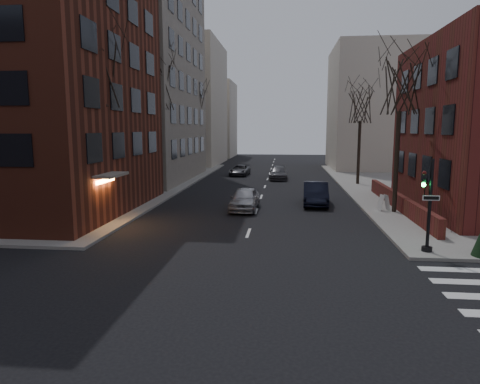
{
  "coord_description": "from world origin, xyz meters",
  "views": [
    {
      "loc": [
        1.85,
        -9.64,
        5.41
      ],
      "look_at": [
        -0.55,
        13.06,
        2.0
      ],
      "focal_mm": 32.0,
      "sensor_mm": 36.0,
      "label": 1
    }
  ],
  "objects_px": {
    "streetlamp_far": "(203,138)",
    "car_lane_gray": "(278,173)",
    "tree_left_c": "(194,105)",
    "parked_sedan": "(316,194)",
    "tree_left_b": "(158,86)",
    "sandwich_board": "(384,202)",
    "car_lane_silver": "(245,199)",
    "tree_right_a": "(401,85)",
    "streetlamp_near": "(152,144)",
    "tree_left_a": "(95,73)",
    "traffic_signal": "(428,211)",
    "tree_right_b": "(361,105)",
    "car_lane_far": "(240,170)"
  },
  "relations": [
    {
      "from": "streetlamp_near",
      "to": "tree_left_a",
      "type": "bearing_deg",
      "value": -94.29
    },
    {
      "from": "tree_left_a",
      "to": "tree_left_b",
      "type": "xyz_separation_m",
      "value": [
        0.0,
        12.0,
        0.44
      ]
    },
    {
      "from": "traffic_signal",
      "to": "car_lane_silver",
      "type": "relative_size",
      "value": 0.91
    },
    {
      "from": "tree_right_b",
      "to": "car_lane_far",
      "type": "xyz_separation_m",
      "value": [
        -12.16,
        7.27,
        -6.98
      ]
    },
    {
      "from": "streetlamp_far",
      "to": "car_lane_gray",
      "type": "relative_size",
      "value": 1.36
    },
    {
      "from": "tree_left_b",
      "to": "car_lane_gray",
      "type": "xyz_separation_m",
      "value": [
        9.96,
        9.93,
        -8.24
      ]
    },
    {
      "from": "car_lane_silver",
      "to": "sandwich_board",
      "type": "distance_m",
      "value": 9.03
    },
    {
      "from": "traffic_signal",
      "to": "tree_left_c",
      "type": "relative_size",
      "value": 0.41
    },
    {
      "from": "streetlamp_near",
      "to": "car_lane_far",
      "type": "height_order",
      "value": "streetlamp_near"
    },
    {
      "from": "sandwich_board",
      "to": "tree_right_a",
      "type": "bearing_deg",
      "value": -43.4
    },
    {
      "from": "tree_left_b",
      "to": "streetlamp_near",
      "type": "distance_m",
      "value": 6.18
    },
    {
      "from": "tree_left_a",
      "to": "car_lane_gray",
      "type": "xyz_separation_m",
      "value": [
        9.96,
        21.93,
        -7.8
      ]
    },
    {
      "from": "traffic_signal",
      "to": "streetlamp_far",
      "type": "height_order",
      "value": "streetlamp_far"
    },
    {
      "from": "streetlamp_near",
      "to": "parked_sedan",
      "type": "distance_m",
      "value": 12.77
    },
    {
      "from": "tree_left_c",
      "to": "parked_sedan",
      "type": "height_order",
      "value": "tree_left_c"
    },
    {
      "from": "parked_sedan",
      "to": "tree_left_b",
      "type": "bearing_deg",
      "value": 160.48
    },
    {
      "from": "traffic_signal",
      "to": "parked_sedan",
      "type": "bearing_deg",
      "value": 108.21
    },
    {
      "from": "car_lane_silver",
      "to": "parked_sedan",
      "type": "bearing_deg",
      "value": 29.31
    },
    {
      "from": "car_lane_silver",
      "to": "car_lane_gray",
      "type": "distance_m",
      "value": 17.73
    },
    {
      "from": "tree_right_b",
      "to": "streetlamp_near",
      "type": "distance_m",
      "value": 20.01
    },
    {
      "from": "traffic_signal",
      "to": "tree_left_a",
      "type": "xyz_separation_m",
      "value": [
        -16.74,
        5.01,
        6.56
      ]
    },
    {
      "from": "tree_left_c",
      "to": "parked_sedan",
      "type": "distance_m",
      "value": 24.18
    },
    {
      "from": "car_lane_silver",
      "to": "tree_right_a",
      "type": "bearing_deg",
      "value": -0.01
    },
    {
      "from": "car_lane_silver",
      "to": "car_lane_far",
      "type": "relative_size",
      "value": 1.01
    },
    {
      "from": "tree_right_b",
      "to": "car_lane_gray",
      "type": "bearing_deg",
      "value": 152.78
    },
    {
      "from": "streetlamp_far",
      "to": "sandwich_board",
      "type": "xyz_separation_m",
      "value": [
        16.43,
        -23.65,
        -3.57
      ]
    },
    {
      "from": "traffic_signal",
      "to": "tree_left_a",
      "type": "bearing_deg",
      "value": 163.35
    },
    {
      "from": "tree_right_b",
      "to": "streetlamp_near",
      "type": "bearing_deg",
      "value": -149.53
    },
    {
      "from": "tree_right_a",
      "to": "tree_left_b",
      "type": "bearing_deg",
      "value": 155.56
    },
    {
      "from": "parked_sedan",
      "to": "car_lane_gray",
      "type": "distance_m",
      "value": 15.37
    },
    {
      "from": "tree_right_b",
      "to": "car_lane_far",
      "type": "bearing_deg",
      "value": 149.13
    },
    {
      "from": "tree_left_a",
      "to": "car_lane_silver",
      "type": "height_order",
      "value": "tree_left_a"
    },
    {
      "from": "tree_right_b",
      "to": "streetlamp_near",
      "type": "relative_size",
      "value": 1.46
    },
    {
      "from": "streetlamp_near",
      "to": "parked_sedan",
      "type": "xyz_separation_m",
      "value": [
        12.25,
        -1.17,
        -3.43
      ]
    },
    {
      "from": "car_lane_gray",
      "to": "tree_right_b",
      "type": "bearing_deg",
      "value": -27.38
    },
    {
      "from": "traffic_signal",
      "to": "parked_sedan",
      "type": "height_order",
      "value": "traffic_signal"
    },
    {
      "from": "car_lane_far",
      "to": "parked_sedan",
      "type": "bearing_deg",
      "value": -64.75
    },
    {
      "from": "streetlamp_far",
      "to": "sandwich_board",
      "type": "relative_size",
      "value": 6.08
    },
    {
      "from": "tree_left_a",
      "to": "streetlamp_near",
      "type": "bearing_deg",
      "value": 85.71
    },
    {
      "from": "tree_right_a",
      "to": "traffic_signal",
      "type": "bearing_deg",
      "value": -95.47
    },
    {
      "from": "tree_right_a",
      "to": "car_lane_silver",
      "type": "height_order",
      "value": "tree_right_a"
    },
    {
      "from": "traffic_signal",
      "to": "streetlamp_far",
      "type": "relative_size",
      "value": 0.64
    },
    {
      "from": "tree_left_c",
      "to": "tree_left_a",
      "type": "bearing_deg",
      "value": -90.0
    },
    {
      "from": "streetlamp_near",
      "to": "tree_right_a",
      "type": "bearing_deg",
      "value": -13.24
    },
    {
      "from": "traffic_signal",
      "to": "tree_right_a",
      "type": "xyz_separation_m",
      "value": [
        0.86,
        9.01,
        6.12
      ]
    },
    {
      "from": "tree_right_b",
      "to": "car_lane_silver",
      "type": "relative_size",
      "value": 2.09
    },
    {
      "from": "tree_right_a",
      "to": "tree_right_b",
      "type": "xyz_separation_m",
      "value": [
        0.0,
        14.0,
        -0.44
      ]
    },
    {
      "from": "streetlamp_far",
      "to": "car_lane_far",
      "type": "xyz_separation_m",
      "value": [
        4.84,
        -2.73,
        -3.63
      ]
    },
    {
      "from": "sandwich_board",
      "to": "streetlamp_near",
      "type": "bearing_deg",
      "value": 155.37
    },
    {
      "from": "traffic_signal",
      "to": "tree_right_a",
      "type": "height_order",
      "value": "tree_right_a"
    }
  ]
}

